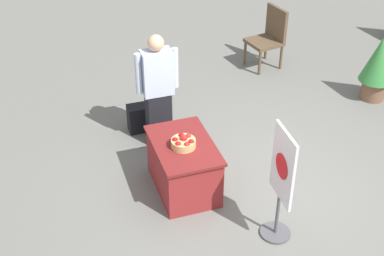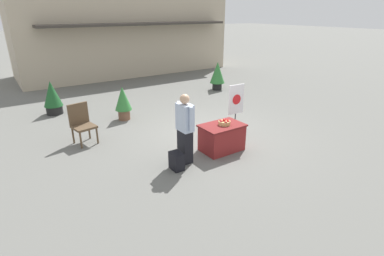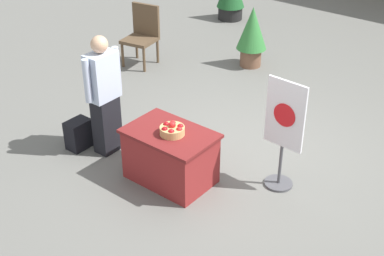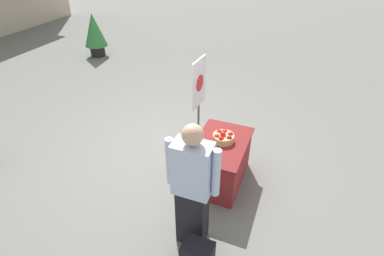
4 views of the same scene
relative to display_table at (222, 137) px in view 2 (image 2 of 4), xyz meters
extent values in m
plane|color=slate|center=(0.39, 0.99, -0.36)|extent=(120.00, 120.00, 0.00)
cube|color=#B7A88E|center=(2.21, 11.72, 1.89)|extent=(11.62, 4.16, 4.50)
cube|color=#38332D|center=(2.21, 9.19, 2.43)|extent=(9.87, 0.90, 0.12)
cube|color=maroon|center=(0.00, 0.00, -0.02)|extent=(1.04, 0.70, 0.67)
cube|color=maroon|center=(0.00, 0.00, 0.33)|extent=(1.11, 0.74, 0.04)
cylinder|color=tan|center=(0.05, -0.02, 0.40)|extent=(0.31, 0.31, 0.10)
sphere|color=red|center=(0.16, 0.00, 0.44)|extent=(0.08, 0.08, 0.08)
sphere|color=red|center=(0.12, 0.06, 0.44)|extent=(0.08, 0.08, 0.08)
sphere|color=red|center=(-0.01, 0.07, 0.44)|extent=(0.08, 0.08, 0.08)
sphere|color=#A30F14|center=(-0.05, -0.01, 0.44)|extent=(0.08, 0.08, 0.08)
sphere|color=#A30F14|center=(0.01, -0.11, 0.44)|extent=(0.08, 0.08, 0.08)
sphere|color=red|center=(0.11, -0.10, 0.44)|extent=(0.08, 0.08, 0.08)
sphere|color=red|center=(0.04, -0.01, 0.47)|extent=(0.08, 0.08, 0.08)
sphere|color=red|center=(0.05, 0.00, 0.47)|extent=(0.08, 0.08, 0.08)
cube|color=black|center=(-1.14, -0.01, 0.05)|extent=(0.24, 0.34, 0.81)
cube|color=silver|center=(-1.14, -0.01, 0.78)|extent=(0.26, 0.42, 0.64)
sphere|color=tan|center=(-1.14, -0.01, 1.22)|extent=(0.23, 0.23, 0.23)
cylinder|color=silver|center=(-1.14, 0.25, 0.80)|extent=(0.09, 0.09, 0.59)
cylinder|color=silver|center=(-1.14, -0.27, 0.80)|extent=(0.09, 0.09, 0.59)
cube|color=black|center=(-1.51, -0.22, -0.15)|extent=(0.24, 0.34, 0.42)
cylinder|color=#4C4C51|center=(1.14, 0.77, -0.34)|extent=(0.36, 0.36, 0.03)
cylinder|color=#4C4C51|center=(1.14, 0.77, -0.05)|extent=(0.04, 0.04, 0.55)
cube|color=silver|center=(1.14, 0.77, 0.66)|extent=(0.53, 0.06, 0.87)
cylinder|color=red|center=(1.14, 0.75, 0.66)|extent=(0.30, 0.02, 0.30)
cylinder|color=brown|center=(-2.56, 2.24, -0.13)|extent=(0.05, 0.05, 0.45)
cylinder|color=brown|center=(-3.02, 2.15, -0.13)|extent=(0.05, 0.05, 0.45)
cylinder|color=brown|center=(-2.64, 2.70, -0.13)|extent=(0.05, 0.05, 0.45)
cylinder|color=brown|center=(-3.10, 2.62, -0.13)|extent=(0.05, 0.05, 0.45)
cube|color=brown|center=(-2.83, 2.43, 0.13)|extent=(0.64, 0.64, 0.06)
cube|color=brown|center=(-2.87, 2.67, 0.45)|extent=(0.55, 0.16, 0.58)
cylinder|color=black|center=(-3.02, 5.61, -0.21)|extent=(0.55, 0.55, 0.29)
cone|color=#1E5628|center=(-3.02, 5.61, 0.38)|extent=(0.63, 0.63, 0.89)
cylinder|color=black|center=(3.94, 5.13, -0.20)|extent=(0.43, 0.43, 0.32)
cone|color=#337A38|center=(3.94, 5.13, 0.44)|extent=(0.67, 0.67, 0.95)
cylinder|color=brown|center=(-1.20, 3.68, -0.18)|extent=(0.39, 0.39, 0.34)
cone|color=#337A38|center=(-1.20, 3.68, 0.38)|extent=(0.55, 0.55, 0.78)
camera|label=1|loc=(5.14, -1.61, 4.21)|focal=50.00mm
camera|label=2|loc=(-4.63, -5.47, 3.07)|focal=28.00mm
camera|label=3|loc=(3.72, -4.21, 3.71)|focal=50.00mm
camera|label=4|loc=(-3.37, -0.89, 2.87)|focal=28.00mm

